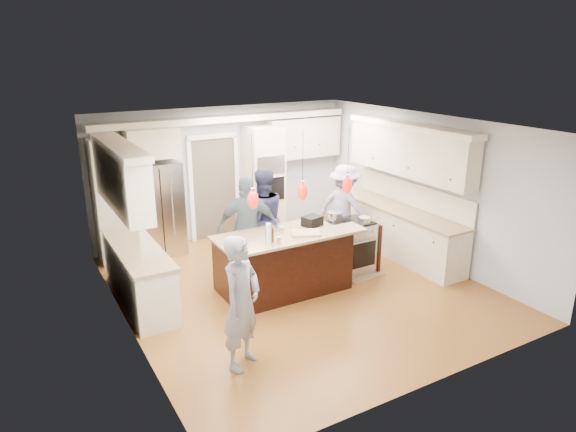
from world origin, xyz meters
The scene contains 23 objects.
ground_plane centered at (0.00, 0.00, 0.00)m, with size 6.00×6.00×0.00m, color #935E28.
room_shell centered at (0.00, 0.00, 1.82)m, with size 5.54×6.04×2.72m.
refrigerator centered at (-1.55, 2.64, 0.90)m, with size 0.90×0.70×1.80m, color #B7B7BC.
oven_column centered at (0.75, 2.67, 1.15)m, with size 0.72×0.69×2.30m.
back_upper_cabinets centered at (-0.75, 2.76, 1.67)m, with size 5.30×0.61×2.54m.
right_counter_run centered at (2.44, 0.30, 1.06)m, with size 0.64×3.10×2.51m.
left_cabinets centered at (-2.44, 0.80, 1.06)m, with size 0.64×2.30×2.51m.
kitchen_island centered at (-0.25, 0.07, 0.49)m, with size 2.10×1.46×1.12m.
island_range centered at (1.16, 0.15, 0.46)m, with size 0.82×0.71×0.92m.
pendant_lights centered at (-0.25, -0.51, 1.80)m, with size 1.75×0.15×1.03m.
person_bar_end centered at (-1.73, -1.53, 0.86)m, with size 0.62×0.41×1.71m, color gray.
person_far_left centered at (-0.14, 1.04, 0.92)m, with size 0.89×0.70×1.84m, color navy.
person_far_right centered at (-0.50, 0.85, 0.89)m, with size 1.04×0.43×1.78m, color slate.
person_range_side centered at (1.71, 1.12, 0.84)m, with size 1.08×0.62×1.68m, color #9583B1.
floor_rug centered at (1.17, 0.14, 0.01)m, with size 0.71×1.04×0.01m, color #8D6F4D.
water_bottle centered at (-0.86, -0.61, 1.28)m, with size 0.08×0.08×0.33m, color silver.
beer_bottle_a centered at (-0.76, -0.51, 1.23)m, with size 0.06×0.06×0.22m, color #401F0B.
beer_bottle_b centered at (-0.84, -0.52, 1.23)m, with size 0.05×0.05×0.21m, color #401F0B.
beer_bottle_c centered at (-0.83, -0.51, 1.24)m, with size 0.06×0.06×0.24m, color #401F0B.
drink_can centered at (-0.70, -0.62, 1.17)m, with size 0.06×0.06×0.11m, color #B7B7BC.
cutting_board centered at (-0.16, -0.47, 1.14)m, with size 0.42×0.30×0.03m, color tan.
pot_large centered at (0.95, 0.34, 1.00)m, with size 0.26×0.26×0.15m, color #B7B7BC.
pot_small centered at (1.31, -0.02, 0.97)m, with size 0.21×0.21×0.10m, color #B7B7BC.
Camera 1 is at (-4.01, -6.64, 3.77)m, focal length 32.00 mm.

